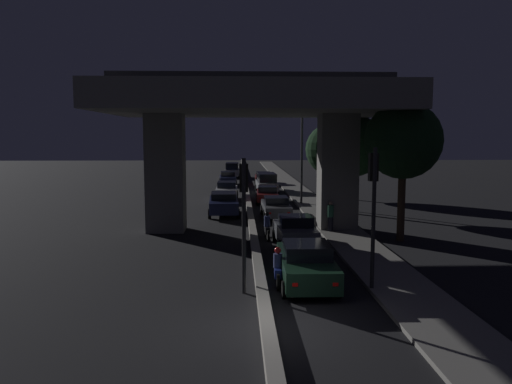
{
  "coord_description": "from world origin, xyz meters",
  "views": [
    {
      "loc": [
        -0.77,
        -13.43,
        5.34
      ],
      "look_at": [
        0.59,
        25.14,
        1.06
      ],
      "focal_mm": 35.0,
      "sensor_mm": 36.0,
      "label": 1
    }
  ],
  "objects": [
    {
      "name": "ground_plane",
      "position": [
        0.0,
        0.0,
        0.0
      ],
      "size": [
        200.0,
        200.0,
        0.0
      ],
      "primitive_type": "plane",
      "color": "black"
    },
    {
      "name": "median_divider",
      "position": [
        0.0,
        35.0,
        0.17
      ],
      "size": [
        0.39,
        126.0,
        0.35
      ],
      "primitive_type": "cube",
      "color": "gray",
      "rests_on": "ground_plane"
    },
    {
      "name": "sidewalk_right",
      "position": [
        4.95,
        28.0,
        0.07
      ],
      "size": [
        2.46,
        126.0,
        0.15
      ],
      "primitive_type": "cube",
      "color": "slate",
      "rests_on": "ground_plane"
    },
    {
      "name": "elevated_overpass",
      "position": [
        0.0,
        14.76,
        6.69
      ],
      "size": [
        16.18,
        10.96,
        8.93
      ],
      "color": "slate",
      "rests_on": "ground_plane"
    },
    {
      "name": "traffic_light_left_of_median",
      "position": [
        -0.59,
        3.3,
        3.17
      ],
      "size": [
        0.3,
        0.49,
        4.63
      ],
      "color": "black",
      "rests_on": "ground_plane"
    },
    {
      "name": "traffic_light_right_of_median",
      "position": [
        3.83,
        3.29,
        3.4
      ],
      "size": [
        0.3,
        0.49,
        4.99
      ],
      "color": "black",
      "rests_on": "ground_plane"
    },
    {
      "name": "street_lamp",
      "position": [
        3.89,
        25.21,
        5.0
      ],
      "size": [
        2.1,
        0.32,
        8.54
      ],
      "color": "#2D2D30",
      "rests_on": "ground_plane"
    },
    {
      "name": "car_dark_green_lead",
      "position": [
        1.67,
        4.16,
        0.77
      ],
      "size": [
        2.04,
        4.85,
        1.54
      ],
      "rotation": [
        0.0,
        0.0,
        1.56
      ],
      "color": "black",
      "rests_on": "ground_plane"
    },
    {
      "name": "car_grey_second",
      "position": [
        1.97,
        10.39,
        0.77
      ],
      "size": [
        2.03,
        3.99,
        1.55
      ],
      "rotation": [
        0.0,
        0.0,
        1.61
      ],
      "color": "#515459",
      "rests_on": "ground_plane"
    },
    {
      "name": "car_grey_third",
      "position": [
        1.69,
        19.03,
        0.74
      ],
      "size": [
        1.9,
        4.73,
        1.43
      ],
      "rotation": [
        0.0,
        0.0,
        1.58
      ],
      "color": "#515459",
      "rests_on": "ground_plane"
    },
    {
      "name": "car_dark_red_fourth",
      "position": [
        1.56,
        26.72,
        0.7
      ],
      "size": [
        1.97,
        4.72,
        1.37
      ],
      "rotation": [
        0.0,
        0.0,
        1.53
      ],
      "color": "#591414",
      "rests_on": "ground_plane"
    },
    {
      "name": "car_silver_fifth",
      "position": [
        1.95,
        34.41,
        0.97
      ],
      "size": [
        2.16,
        4.84,
        1.85
      ],
      "rotation": [
        0.0,
        0.0,
        1.6
      ],
      "color": "gray",
      "rests_on": "ground_plane"
    },
    {
      "name": "car_dark_red_sixth",
      "position": [
        1.99,
        42.38,
        0.75
      ],
      "size": [
        1.92,
        3.97,
        1.43
      ],
      "rotation": [
        0.0,
        0.0,
        1.56
      ],
      "color": "#591414",
      "rests_on": "ground_plane"
    },
    {
      "name": "car_dark_blue_lead_oncoming",
      "position": [
        -1.8,
        20.48,
        0.81
      ],
      "size": [
        2.2,
        4.85,
        1.53
      ],
      "rotation": [
        0.0,
        0.0,
        -1.53
      ],
      "color": "#141938",
      "rests_on": "ground_plane"
    },
    {
      "name": "car_white_second_oncoming",
      "position": [
        -1.77,
        28.59,
        0.81
      ],
      "size": [
        1.91,
        4.33,
        1.55
      ],
      "rotation": [
        0.0,
        0.0,
        -1.58
      ],
      "color": "silver",
      "rests_on": "ground_plane"
    },
    {
      "name": "car_dark_blue_third_oncoming",
      "position": [
        -1.97,
        41.99,
        0.77
      ],
      "size": [
        2.06,
        4.63,
        1.47
      ],
      "rotation": [
        0.0,
        0.0,
        -1.52
      ],
      "color": "#141938",
      "rests_on": "ground_plane"
    },
    {
      "name": "car_silver_fourth_oncoming",
      "position": [
        -1.59,
        52.18,
        1.02
      ],
      "size": [
        2.06,
        4.43,
        1.95
      ],
      "rotation": [
        0.0,
        0.0,
        -1.59
      ],
      "color": "gray",
      "rests_on": "ground_plane"
    },
    {
      "name": "motorcycle_blue_filtering_near",
      "position": [
        0.63,
        4.01,
        0.61
      ],
      "size": [
        0.33,
        1.75,
        1.42
      ],
      "rotation": [
        0.0,
        0.0,
        1.52
      ],
      "color": "black",
      "rests_on": "ground_plane"
    },
    {
      "name": "motorcycle_black_filtering_mid",
      "position": [
        0.72,
        12.25,
        0.62
      ],
      "size": [
        0.33,
        1.83,
        1.46
      ],
      "rotation": [
        0.0,
        0.0,
        1.6
      ],
      "color": "black",
      "rests_on": "ground_plane"
    },
    {
      "name": "pedestrian_on_sidewalk",
      "position": [
        4.3,
        13.61,
        0.98
      ],
      "size": [
        0.36,
        0.36,
        1.66
      ],
      "color": "black",
      "rests_on": "sidewalk_right"
    },
    {
      "name": "roadside_tree_kerbside_near",
      "position": [
        7.57,
        11.61,
        5.13
      ],
      "size": [
        3.92,
        3.92,
        7.12
      ],
      "color": "#38281C",
      "rests_on": "ground_plane"
    },
    {
      "name": "roadside_tree_kerbside_mid",
      "position": [
        7.21,
        20.7,
        4.7
      ],
      "size": [
        4.2,
        4.2,
        6.82
      ],
      "color": "#38281C",
      "rests_on": "ground_plane"
    },
    {
      "name": "roadside_tree_kerbside_far",
      "position": [
        7.34,
        30.0,
        4.24
      ],
      "size": [
        4.53,
        4.53,
        6.51
      ],
      "color": "#38281C",
      "rests_on": "ground_plane"
    }
  ]
}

